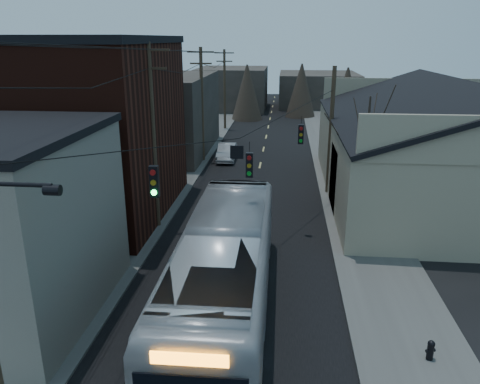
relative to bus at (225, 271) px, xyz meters
name	(u,v)px	position (x,y,z in m)	size (l,w,h in m)	color
road_surface	(259,172)	(0.12, 20.45, -1.88)	(9.00, 110.00, 0.02)	black
sidewalk_left	(179,169)	(-6.38, 20.45, -1.83)	(4.00, 110.00, 0.12)	#474744
sidewalk_right	(341,173)	(6.62, 20.45, -1.83)	(4.00, 110.00, 0.12)	#474744
building_brick	(79,131)	(-9.88, 10.45, 3.11)	(10.00, 12.00, 10.00)	black
building_left_far	(160,115)	(-9.38, 26.45, 1.61)	(9.00, 14.00, 7.00)	#2D2924
warehouse	(453,158)	(13.12, 15.45, 0.80)	(16.16, 20.60, 7.73)	gray
building_far_left	(233,88)	(-5.88, 55.45, 1.11)	(10.00, 12.00, 6.00)	#2D2924
building_far_right	(318,89)	(7.12, 60.45, 0.61)	(12.00, 14.00, 5.00)	#2D2924
bare_tree	(365,161)	(6.62, 10.45, 1.71)	(0.40, 0.40, 7.20)	black
utility_lines	(207,122)	(-2.99, 14.59, 3.06)	(11.24, 45.28, 10.50)	#382B1E
bus	(225,271)	(0.00, 0.00, 0.00)	(3.18, 13.59, 3.79)	#A7ACB3
parked_car	(227,152)	(-2.88, 23.94, -1.18)	(1.50, 4.32, 1.42)	#979A9E
fire_hydrant	(431,349)	(7.04, -2.11, -1.40)	(0.34, 0.24, 0.70)	black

